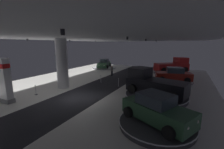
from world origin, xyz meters
name	(u,v)px	position (x,y,z in m)	size (l,w,h in m)	color
ground	(78,98)	(0.00, 0.00, -0.02)	(24.00, 44.00, 0.06)	silver
ceiling_with_spotlights	(75,36)	(0.00, 0.00, 5.55)	(24.00, 44.00, 0.39)	silver
column_left	(62,64)	(-3.63, 1.96, 2.75)	(1.24, 1.24, 5.50)	silver
brand_sign_pylon	(4,80)	(-4.65, -3.60, 1.95)	(1.27, 0.66, 3.77)	slate
display_platform_deep_right	(171,72)	(6.42, 16.32, 0.21)	(5.68, 5.68, 0.38)	#333338
pickup_truck_deep_right	(173,66)	(6.68, 16.51, 1.31)	(5.51, 4.83, 2.30)	red
display_platform_mid_right	(156,96)	(6.48, 3.26, 0.20)	(5.68, 5.68, 0.36)	#333338
pickup_truck_mid_right	(153,84)	(6.17, 3.34, 1.29)	(5.65, 3.64, 2.30)	black
display_platform_far_right	(173,82)	(7.38, 9.54, 0.19)	(4.69, 4.69, 0.34)	#B7B7BC
display_car_far_right	(174,75)	(7.41, 9.55, 1.11)	(4.53, 3.10, 1.71)	maroon
display_platform_near_right	(156,124)	(7.50, -1.84, 0.18)	(4.53, 4.53, 0.33)	#333338
display_car_near_right	(157,109)	(7.47, -1.82, 1.09)	(4.56, 3.55, 1.71)	#2D5638
display_platform_deep_left	(104,68)	(-6.19, 15.91, 0.13)	(4.78, 4.78, 0.23)	silver
display_car_deep_left	(104,64)	(-6.20, 15.94, 0.99)	(3.11, 4.53, 1.71)	#2D5638
visitor_walking_near	(112,70)	(-1.56, 10.21, 0.91)	(0.32, 0.32, 1.59)	black
stanchion_a	(101,80)	(-0.95, 5.81, 0.37)	(0.28, 0.28, 1.01)	#333338
stanchion_b	(118,84)	(1.86, 5.08, 0.37)	(0.28, 0.28, 1.01)	#333338
stanchion_c	(36,91)	(-4.18, -1.18, 0.37)	(0.28, 0.28, 1.01)	#333338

